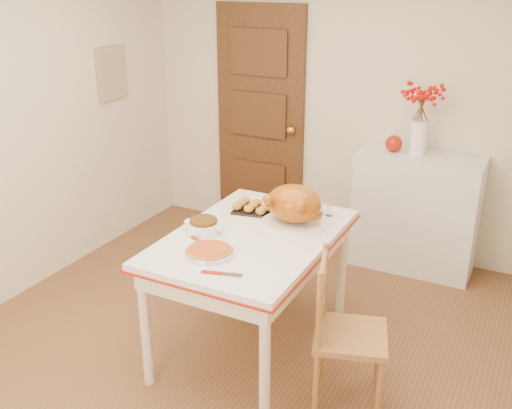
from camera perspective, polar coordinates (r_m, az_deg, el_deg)
The scene contains 18 objects.
floor at distance 3.97m, azimuth -3.56°, elevation -14.02°, with size 3.50×4.00×0.00m, color brown.
wall_back at distance 5.15m, azimuth 7.64°, elevation 9.59°, with size 3.50×0.00×2.50m, color beige.
wall_left at distance 4.53m, azimuth -23.51°, elevation 6.28°, with size 0.00×4.00×2.50m, color beige.
door_back at distance 5.44m, azimuth 0.42°, elevation 8.05°, with size 0.85×0.06×2.06m, color #381D0C.
photo_board at distance 5.28m, azimuth -13.76°, elevation 12.23°, with size 0.03×0.35×0.45m, color #C9BC82.
sideboard at distance 4.97m, azimuth 15.14°, elevation -0.75°, with size 0.97×0.43×0.97m, color silver.
kitchen_table at distance 3.79m, azimuth -0.35°, elevation -8.55°, with size 0.93×1.36×0.82m, color silver, non-canonical shape.
chair_oak at distance 3.39m, azimuth 9.15°, elevation -12.10°, with size 0.40×0.40×0.90m, color #9F6335, non-canonical shape.
berry_vase at distance 4.74m, azimuth 15.59°, elevation 7.89°, with size 0.29×0.29×0.56m, color white, non-canonical shape.
apple at distance 4.84m, azimuth 13.16°, elevation 5.75°, with size 0.13×0.13×0.13m, color #991A08.
turkey_platter at distance 3.69m, azimuth 3.69°, elevation -0.12°, with size 0.41×0.33×0.26m, color #9C500D, non-canonical shape.
pumpkin_pie at distance 3.35m, azimuth -4.54°, elevation -4.47°, with size 0.27×0.27×0.06m, color #B0481B.
stuffing_dish at distance 3.63m, azimuth -5.08°, elevation -1.95°, with size 0.26×0.20×0.10m, color #5D3F0E, non-canonical shape.
rolls_tray at distance 3.93m, azimuth -0.30°, elevation -0.22°, with size 0.25×0.20×0.07m, color olive, non-canonical shape.
pie_server at distance 3.15m, azimuth -3.36°, elevation -6.67°, with size 0.22×0.06×0.01m, color silver, non-canonical shape.
carving_knife at distance 3.49m, azimuth -5.16°, elevation -3.73°, with size 0.23×0.06×0.01m, color silver, non-canonical shape.
drinking_glass at distance 4.04m, azimuth 3.84°, elevation 0.64°, with size 0.06×0.06×0.10m, color white.
shaker_pair at distance 3.89m, azimuth 6.69°, elevation -0.35°, with size 0.10×0.04×0.10m, color white, non-canonical shape.
Camera 1 is at (1.68, -2.75, 2.32)m, focal length 41.42 mm.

